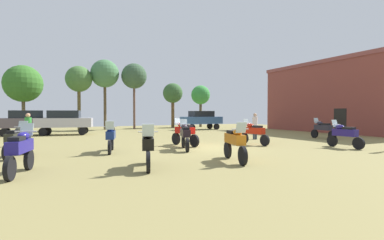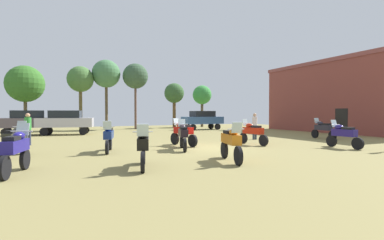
{
  "view_description": "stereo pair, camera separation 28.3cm",
  "coord_description": "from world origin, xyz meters",
  "px_view_note": "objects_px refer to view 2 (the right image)",
  "views": [
    {
      "loc": [
        -6.91,
        -13.19,
        1.85
      ],
      "look_at": [
        2.59,
        6.68,
        1.28
      ],
      "focal_mm": 26.94,
      "sensor_mm": 36.0,
      "label": 1
    },
    {
      "loc": [
        -6.65,
        -13.31,
        1.85
      ],
      "look_at": [
        2.59,
        6.68,
        1.28
      ],
      "focal_mm": 26.94,
      "sensor_mm": 36.0,
      "label": 2
    }
  ],
  "objects_px": {
    "motorcycle_4": "(183,135)",
    "motorcycle_3": "(143,146)",
    "motorcycle_5": "(323,129)",
    "motorcycle_8": "(253,132)",
    "brick_building": "(344,97)",
    "tree_8": "(106,74)",
    "motorcycle_10": "(16,150)",
    "tree_7": "(202,95)",
    "car_1": "(28,121)",
    "motorcycle_11": "(15,139)",
    "car_3": "(202,119)",
    "tree_4": "(80,80)",
    "motorcycle_6": "(183,132)",
    "car_2": "(66,121)",
    "person_1": "(28,127)",
    "tree_3": "(135,77)",
    "motorcycle_12": "(109,137)",
    "motorcycle_2": "(344,134)",
    "tree_6": "(174,94)",
    "person_2": "(255,124)",
    "motorcycle_1": "(231,142)",
    "tree_2": "(25,84)"
  },
  "relations": [
    {
      "from": "motorcycle_4",
      "to": "motorcycle_3",
      "type": "bearing_deg",
      "value": -111.68
    },
    {
      "from": "motorcycle_5",
      "to": "motorcycle_8",
      "type": "relative_size",
      "value": 0.99
    },
    {
      "from": "brick_building",
      "to": "tree_8",
      "type": "xyz_separation_m",
      "value": [
        -19.99,
        13.35,
        2.64
      ]
    },
    {
      "from": "motorcycle_10",
      "to": "tree_7",
      "type": "bearing_deg",
      "value": 64.98
    },
    {
      "from": "car_1",
      "to": "tree_7",
      "type": "distance_m",
      "value": 20.09
    },
    {
      "from": "brick_building",
      "to": "motorcycle_5",
      "type": "xyz_separation_m",
      "value": [
        -8.04,
        -4.54,
        -2.61
      ]
    },
    {
      "from": "motorcycle_11",
      "to": "car_1",
      "type": "xyz_separation_m",
      "value": [
        -0.64,
        12.9,
        0.44
      ]
    },
    {
      "from": "motorcycle_5",
      "to": "motorcycle_4",
      "type": "bearing_deg",
      "value": -168.03
    },
    {
      "from": "brick_building",
      "to": "car_3",
      "type": "height_order",
      "value": "brick_building"
    },
    {
      "from": "motorcycle_3",
      "to": "tree_4",
      "type": "xyz_separation_m",
      "value": [
        -0.46,
        22.86,
        4.51
      ]
    },
    {
      "from": "motorcycle_6",
      "to": "tree_8",
      "type": "bearing_deg",
      "value": 79.6
    },
    {
      "from": "tree_8",
      "to": "car_2",
      "type": "bearing_deg",
      "value": -124.11
    },
    {
      "from": "motorcycle_5",
      "to": "tree_4",
      "type": "xyz_separation_m",
      "value": [
        -14.57,
        17.85,
        4.52
      ]
    },
    {
      "from": "person_1",
      "to": "tree_3",
      "type": "distance_m",
      "value": 16.88
    },
    {
      "from": "motorcycle_4",
      "to": "person_1",
      "type": "height_order",
      "value": "person_1"
    },
    {
      "from": "motorcycle_11",
      "to": "car_1",
      "type": "height_order",
      "value": "car_1"
    },
    {
      "from": "motorcycle_6",
      "to": "motorcycle_12",
      "type": "xyz_separation_m",
      "value": [
        -4.13,
        -0.92,
        -0.02
      ]
    },
    {
      "from": "tree_4",
      "to": "tree_8",
      "type": "distance_m",
      "value": 2.71
    },
    {
      "from": "car_2",
      "to": "car_3",
      "type": "height_order",
      "value": "same"
    },
    {
      "from": "brick_building",
      "to": "motorcycle_6",
      "type": "distance_m",
      "value": 19.1
    },
    {
      "from": "motorcycle_2",
      "to": "person_1",
      "type": "height_order",
      "value": "person_1"
    },
    {
      "from": "tree_6",
      "to": "brick_building",
      "type": "bearing_deg",
      "value": -50.11
    },
    {
      "from": "person_2",
      "to": "motorcycle_1",
      "type": "bearing_deg",
      "value": 54.93
    },
    {
      "from": "motorcycle_2",
      "to": "tree_7",
      "type": "xyz_separation_m",
      "value": [
        3.32,
        22.72,
        3.32
      ]
    },
    {
      "from": "motorcycle_5",
      "to": "tree_6",
      "type": "bearing_deg",
      "value": 106.92
    },
    {
      "from": "motorcycle_1",
      "to": "motorcycle_10",
      "type": "height_order",
      "value": "motorcycle_1"
    },
    {
      "from": "motorcycle_12",
      "to": "car_3",
      "type": "height_order",
      "value": "car_3"
    },
    {
      "from": "tree_6",
      "to": "motorcycle_10",
      "type": "bearing_deg",
      "value": -121.27
    },
    {
      "from": "tree_4",
      "to": "car_1",
      "type": "bearing_deg",
      "value": -128.77
    },
    {
      "from": "motorcycle_10",
      "to": "motorcycle_12",
      "type": "relative_size",
      "value": 1.0
    },
    {
      "from": "motorcycle_4",
      "to": "tree_8",
      "type": "height_order",
      "value": "tree_8"
    },
    {
      "from": "motorcycle_11",
      "to": "tree_8",
      "type": "xyz_separation_m",
      "value": [
        6.32,
        18.36,
        5.24
      ]
    },
    {
      "from": "motorcycle_3",
      "to": "tree_3",
      "type": "xyz_separation_m",
      "value": [
        5.2,
        22.33,
        5.08
      ]
    },
    {
      "from": "motorcycle_4",
      "to": "motorcycle_12",
      "type": "xyz_separation_m",
      "value": [
        -3.45,
        0.68,
        -0.01
      ]
    },
    {
      "from": "motorcycle_6",
      "to": "tree_7",
      "type": "height_order",
      "value": "tree_7"
    },
    {
      "from": "motorcycle_8",
      "to": "motorcycle_11",
      "type": "xyz_separation_m",
      "value": [
        -11.67,
        0.39,
        0.01
      ]
    },
    {
      "from": "motorcycle_2",
      "to": "car_1",
      "type": "bearing_deg",
      "value": 133.09
    },
    {
      "from": "motorcycle_1",
      "to": "tree_7",
      "type": "bearing_deg",
      "value": -100.19
    },
    {
      "from": "motorcycle_11",
      "to": "tree_4",
      "type": "height_order",
      "value": "tree_4"
    },
    {
      "from": "person_2",
      "to": "tree_2",
      "type": "bearing_deg",
      "value": -38.46
    },
    {
      "from": "motorcycle_12",
      "to": "car_1",
      "type": "distance_m",
      "value": 13.74
    },
    {
      "from": "brick_building",
      "to": "motorcycle_3",
      "type": "relative_size",
      "value": 6.86
    },
    {
      "from": "motorcycle_6",
      "to": "tree_6",
      "type": "relative_size",
      "value": 0.41
    },
    {
      "from": "motorcycle_3",
      "to": "brick_building",
      "type": "bearing_deg",
      "value": -140.45
    },
    {
      "from": "brick_building",
      "to": "motorcycle_4",
      "type": "relative_size",
      "value": 6.61
    },
    {
      "from": "motorcycle_4",
      "to": "motorcycle_5",
      "type": "distance_m",
      "value": 11.17
    },
    {
      "from": "person_1",
      "to": "person_2",
      "type": "xyz_separation_m",
      "value": [
        13.62,
        -2.39,
        -0.0
      ]
    },
    {
      "from": "motorcycle_1",
      "to": "motorcycle_12",
      "type": "xyz_separation_m",
      "value": [
        -3.73,
        4.59,
        -0.02
      ]
    },
    {
      "from": "motorcycle_10",
      "to": "motorcycle_6",
      "type": "bearing_deg",
      "value": 45.23
    },
    {
      "from": "tree_2",
      "to": "motorcycle_12",
      "type": "bearing_deg",
      "value": -74.27
    }
  ]
}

